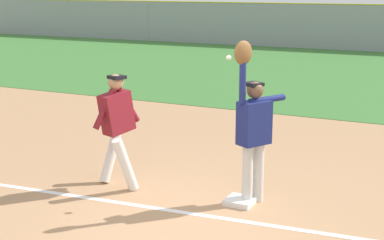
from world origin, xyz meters
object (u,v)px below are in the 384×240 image
at_px(runner, 117,123).
at_px(baseball, 229,58).
at_px(first_base, 240,201).
at_px(parked_car_tan, 150,25).
at_px(parked_car_green, 252,28).
at_px(fielder, 253,125).

relative_size(runner, baseball, 23.24).
bearing_deg(first_base, runner, -176.06).
height_order(first_base, parked_car_tan, parked_car_tan).
bearing_deg(parked_car_green, parked_car_tan, 177.78).
bearing_deg(runner, parked_car_tan, 138.80).
bearing_deg(baseball, fielder, -23.13).
bearing_deg(parked_car_green, runner, -80.04).
bearing_deg(fielder, parked_car_green, -40.53).
relative_size(first_base, parked_car_tan, 0.08).
distance_m(first_base, baseball, 2.01).
xyz_separation_m(first_base, baseball, (-0.33, 0.31, 1.96)).
relative_size(runner, parked_car_tan, 0.38).
xyz_separation_m(fielder, parked_car_green, (-8.45, 22.79, -0.45)).
relative_size(parked_car_tan, parked_car_green, 1.00).
distance_m(fielder, baseball, 1.00).
height_order(first_base, fielder, fielder).
height_order(first_base, runner, runner).
relative_size(fielder, runner, 1.33).
height_order(first_base, baseball, baseball).
distance_m(parked_car_tan, parked_car_green, 6.12).
xyz_separation_m(first_base, parked_car_tan, (-14.44, 22.55, 0.63)).
relative_size(baseball, parked_car_green, 0.02).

